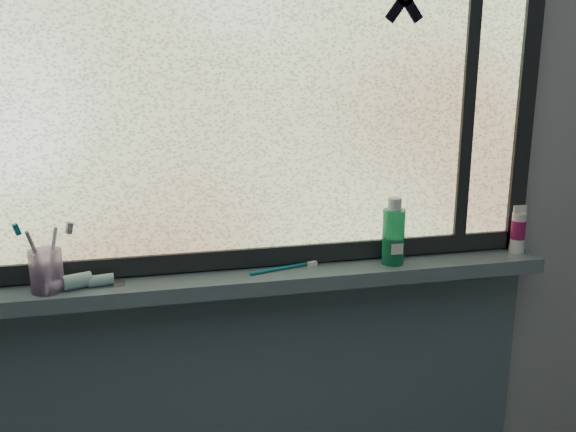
# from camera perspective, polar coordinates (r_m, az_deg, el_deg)

# --- Properties ---
(wall_back) EXTENTS (3.00, 0.01, 2.50)m
(wall_back) POSITION_cam_1_polar(r_m,az_deg,el_deg) (1.71, -3.34, 3.05)
(wall_back) COLOR #9EA3A8
(wall_back) RESTS_ON ground
(windowsill) EXTENTS (1.62, 0.14, 0.04)m
(windowsill) POSITION_cam_1_polar(r_m,az_deg,el_deg) (1.71, -2.79, -5.70)
(windowsill) COLOR #50636B
(windowsill) RESTS_ON wall_back
(window_pane) EXTENTS (1.50, 0.01, 1.00)m
(window_pane) POSITION_cam_1_polar(r_m,az_deg,el_deg) (1.65, -3.35, 12.44)
(window_pane) COLOR silver
(window_pane) RESTS_ON wall_back
(frame_bottom) EXTENTS (1.60, 0.03, 0.05)m
(frame_bottom) POSITION_cam_1_polar(r_m,az_deg,el_deg) (1.74, -3.09, -3.60)
(frame_bottom) COLOR black
(frame_bottom) RESTS_ON windowsill
(frame_right) EXTENTS (0.05, 0.03, 1.10)m
(frame_right) POSITION_cam_1_polar(r_m,az_deg,el_deg) (1.93, 20.50, 11.92)
(frame_right) COLOR black
(frame_right) RESTS_ON wall_back
(frame_mullion) EXTENTS (0.03, 0.03, 1.00)m
(frame_mullion) POSITION_cam_1_polar(r_m,az_deg,el_deg) (1.84, 15.83, 12.18)
(frame_mullion) COLOR black
(frame_mullion) RESTS_ON wall_back
(toothpaste_tube) EXTENTS (0.22, 0.10, 0.04)m
(toothpaste_tube) POSITION_cam_1_polar(r_m,az_deg,el_deg) (1.67, -17.47, -5.47)
(toothpaste_tube) COLOR silver
(toothpaste_tube) RESTS_ON windowsill
(toothbrush_cup) EXTENTS (0.10, 0.10, 0.10)m
(toothbrush_cup) POSITION_cam_1_polar(r_m,az_deg,el_deg) (1.67, -20.67, -4.58)
(toothbrush_cup) COLOR #D0ABE2
(toothbrush_cup) RESTS_ON windowsill
(toothbrush_lying) EXTENTS (0.21, 0.07, 0.01)m
(toothbrush_lying) POSITION_cam_1_polar(r_m,az_deg,el_deg) (1.71, -0.81, -4.64)
(toothbrush_lying) COLOR #0D6677
(toothbrush_lying) RESTS_ON windowsill
(mouthwash_bottle) EXTENTS (0.06, 0.06, 0.15)m
(mouthwash_bottle) POSITION_cam_1_polar(r_m,az_deg,el_deg) (1.77, 9.37, -1.33)
(mouthwash_bottle) COLOR #1D965A
(mouthwash_bottle) RESTS_ON windowsill
(cream_tube) EXTENTS (0.04, 0.04, 0.10)m
(cream_tube) POSITION_cam_1_polar(r_m,az_deg,el_deg) (1.96, 19.80, -0.97)
(cream_tube) COLOR silver
(cream_tube) RESTS_ON windowsill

